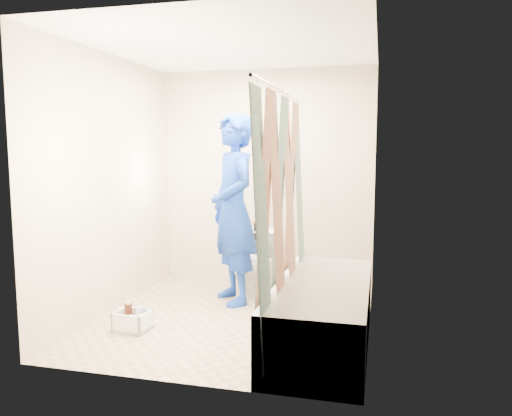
% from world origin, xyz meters
% --- Properties ---
extents(floor, '(2.60, 2.60, 0.00)m').
position_xyz_m(floor, '(0.00, 0.00, 0.00)').
color(floor, tan).
rests_on(floor, ground).
extents(ceiling, '(2.40, 2.60, 0.02)m').
position_xyz_m(ceiling, '(0.00, 0.00, 2.40)').
color(ceiling, white).
rests_on(ceiling, wall_back).
extents(wall_back, '(2.40, 0.02, 2.40)m').
position_xyz_m(wall_back, '(0.00, 1.30, 1.20)').
color(wall_back, beige).
rests_on(wall_back, ground).
extents(wall_front, '(2.40, 0.02, 2.40)m').
position_xyz_m(wall_front, '(0.00, -1.30, 1.20)').
color(wall_front, beige).
rests_on(wall_front, ground).
extents(wall_left, '(0.02, 2.60, 2.40)m').
position_xyz_m(wall_left, '(-1.20, 0.00, 1.20)').
color(wall_left, beige).
rests_on(wall_left, ground).
extents(wall_right, '(0.02, 2.60, 2.40)m').
position_xyz_m(wall_right, '(1.20, 0.00, 1.20)').
color(wall_right, beige).
rests_on(wall_right, ground).
extents(bathtub, '(0.70, 1.75, 0.50)m').
position_xyz_m(bathtub, '(0.85, -0.43, 0.27)').
color(bathtub, white).
rests_on(bathtub, ground).
extents(curtain_rod, '(0.02, 1.90, 0.02)m').
position_xyz_m(curtain_rod, '(0.52, -0.43, 1.95)').
color(curtain_rod, silver).
rests_on(curtain_rod, wall_back).
extents(shower_curtain, '(0.06, 1.75, 1.80)m').
position_xyz_m(shower_curtain, '(0.52, -0.43, 1.02)').
color(shower_curtain, silver).
rests_on(shower_curtain, curtain_rod).
extents(toilet, '(0.49, 0.72, 0.67)m').
position_xyz_m(toilet, '(-0.00, 0.76, 0.33)').
color(toilet, white).
rests_on(toilet, ground).
extents(tank_lid, '(0.44, 0.26, 0.03)m').
position_xyz_m(tank_lid, '(-0.02, 0.65, 0.39)').
color(tank_lid, white).
rests_on(tank_lid, toilet).
extents(tank_internals, '(0.16, 0.06, 0.22)m').
position_xyz_m(tank_internals, '(-0.00, 0.94, 0.66)').
color(tank_internals, black).
rests_on(tank_internals, toilet).
extents(plumber, '(0.77, 0.81, 1.87)m').
position_xyz_m(plumber, '(-0.14, 0.47, 0.93)').
color(plumber, '#102AA9').
rests_on(plumber, ground).
extents(cleaning_caddy, '(0.30, 0.25, 0.21)m').
position_xyz_m(cleaning_caddy, '(-0.73, -0.51, 0.08)').
color(cleaning_caddy, white).
rests_on(cleaning_caddy, ground).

